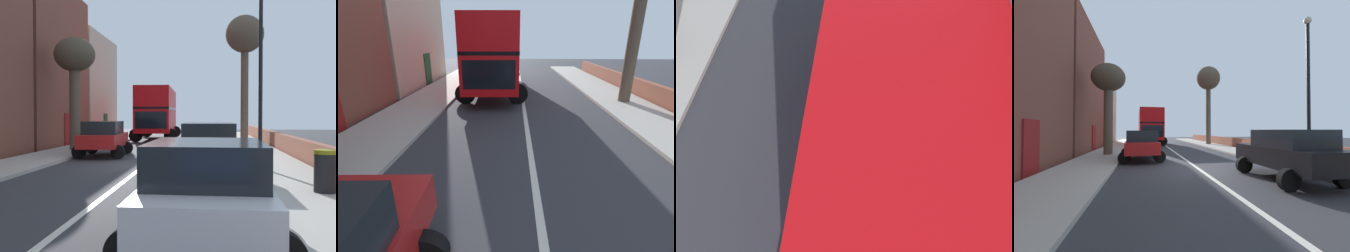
# 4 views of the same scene
# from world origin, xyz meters

# --- Properties ---
(double_decker_bus) EXTENTS (3.82, 10.30, 4.06)m
(double_decker_bus) POSITION_xyz_m (-1.70, 17.37, 2.35)
(double_decker_bus) COLOR red
(double_decker_bus) RESTS_ON ground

